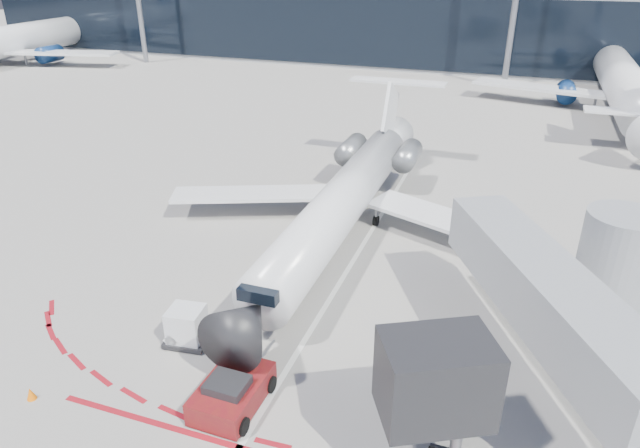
% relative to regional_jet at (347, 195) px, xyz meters
% --- Properties ---
extents(ground, '(260.00, 260.00, 0.00)m').
position_rel_regional_jet_xyz_m(ground, '(1.38, -5.07, -2.28)').
color(ground, gray).
rests_on(ground, ground).
extents(apron_centerline, '(0.25, 40.00, 0.01)m').
position_rel_regional_jet_xyz_m(apron_centerline, '(1.38, -3.07, -2.27)').
color(apron_centerline, silver).
rests_on(apron_centerline, ground).
extents(apron_stop_bar, '(14.00, 0.25, 0.01)m').
position_rel_regional_jet_xyz_m(apron_stop_bar, '(1.38, -16.57, -2.27)').
color(apron_stop_bar, maroon).
rests_on(apron_stop_bar, ground).
extents(jet_bridge, '(10.03, 15.20, 4.90)m').
position_rel_regional_jet_xyz_m(jet_bridge, '(11.17, -8.08, 0.73)').
color(jet_bridge, '#909398').
rests_on(jet_bridge, ground).
extents(regional_jet, '(22.07, 27.21, 6.81)m').
position_rel_regional_jet_xyz_m(regional_jet, '(0.00, 0.00, 0.00)').
color(regional_jet, silver).
rests_on(regional_jet, ground).
extents(pushback_tug, '(2.24, 5.11, 1.32)m').
position_rel_regional_jet_xyz_m(pushback_tug, '(0.28, -14.86, -1.69)').
color(pushback_tug, '#600D16').
rests_on(pushback_tug, ground).
extents(uld_container, '(1.91, 1.68, 1.63)m').
position_rel_regional_jet_xyz_m(uld_container, '(-3.15, -12.23, -1.47)').
color(uld_container, black).
rests_on(uld_container, ground).
extents(safety_cone_left, '(0.35, 0.35, 0.48)m').
position_rel_regional_jet_xyz_m(safety_cone_left, '(-6.80, -17.05, -2.04)').
color(safety_cone_left, orange).
rests_on(safety_cone_left, ground).
extents(bg_airliner_0, '(37.91, 40.14, 12.27)m').
position_rel_regional_jet_xyz_m(bg_airliner_0, '(-60.91, 36.64, 3.86)').
color(bg_airliner_0, silver).
rests_on(bg_airliner_0, ground).
extents(bg_airliner_1, '(34.15, 36.16, 11.05)m').
position_rel_regional_jet_xyz_m(bg_airliner_1, '(17.93, 36.20, 3.25)').
color(bg_airliner_1, silver).
rests_on(bg_airliner_1, ground).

